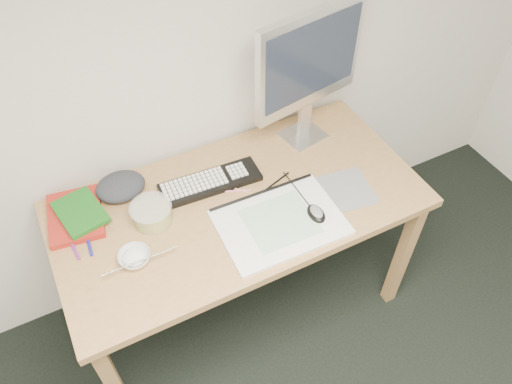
# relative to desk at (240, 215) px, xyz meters

# --- Properties ---
(desk) EXTENTS (1.40, 0.70, 0.75)m
(desk) POSITION_rel_desk_xyz_m (0.00, 0.00, 0.00)
(desk) COLOR #B07E50
(desk) RESTS_ON ground
(mousepad) EXTENTS (0.25, 0.24, 0.00)m
(mousepad) POSITION_rel_desk_xyz_m (0.38, -0.13, 0.08)
(mousepad) COLOR slate
(mousepad) RESTS_ON desk
(sketchpad) EXTENTS (0.46, 0.33, 0.01)m
(sketchpad) POSITION_rel_desk_xyz_m (0.09, -0.16, 0.09)
(sketchpad) COLOR white
(sketchpad) RESTS_ON desk
(keyboard) EXTENTS (0.40, 0.15, 0.02)m
(keyboard) POSITION_rel_desk_xyz_m (-0.06, 0.13, 0.09)
(keyboard) COLOR black
(keyboard) RESTS_ON desk
(monitor) EXTENTS (0.49, 0.18, 0.58)m
(monitor) POSITION_rel_desk_xyz_m (0.41, 0.22, 0.44)
(monitor) COLOR silver
(monitor) RESTS_ON desk
(mouse) EXTENTS (0.06, 0.10, 0.03)m
(mouse) POSITION_rel_desk_xyz_m (0.22, -0.20, 0.11)
(mouse) COLOR black
(mouse) RESTS_ON sketchpad
(rice_bowl) EXTENTS (0.13, 0.13, 0.03)m
(rice_bowl) POSITION_rel_desk_xyz_m (-0.44, -0.08, 0.10)
(rice_bowl) COLOR white
(rice_bowl) RESTS_ON desk
(chopsticks) EXTENTS (0.25, 0.02, 0.02)m
(chopsticks) POSITION_rel_desk_xyz_m (-0.42, -0.12, 0.12)
(chopsticks) COLOR silver
(chopsticks) RESTS_ON rice_bowl
(fruit_tub) EXTENTS (0.17, 0.17, 0.07)m
(fruit_tub) POSITION_rel_desk_xyz_m (-0.32, 0.06, 0.12)
(fruit_tub) COLOR gold
(fruit_tub) RESTS_ON desk
(book_red) EXTENTS (0.23, 0.28, 0.03)m
(book_red) POSITION_rel_desk_xyz_m (-0.57, 0.20, 0.09)
(book_red) COLOR maroon
(book_red) RESTS_ON desk
(book_green) EXTENTS (0.18, 0.23, 0.02)m
(book_green) POSITION_rel_desk_xyz_m (-0.55, 0.19, 0.12)
(book_green) COLOR #175A16
(book_green) RESTS_ON book_red
(cloth_lump) EXTENTS (0.18, 0.16, 0.07)m
(cloth_lump) POSITION_rel_desk_xyz_m (-0.38, 0.25, 0.12)
(cloth_lump) COLOR #23252A
(cloth_lump) RESTS_ON desk
(pencil_pink) EXTENTS (0.17, 0.08, 0.01)m
(pencil_pink) POSITION_rel_desk_xyz_m (-0.02, 0.07, 0.09)
(pencil_pink) COLOR pink
(pencil_pink) RESTS_ON desk
(pencil_tan) EXTENTS (0.12, 0.14, 0.01)m
(pencil_tan) POSITION_rel_desk_xyz_m (0.03, 0.05, 0.09)
(pencil_tan) COLOR tan
(pencil_tan) RESTS_ON desk
(pencil_black) EXTENTS (0.18, 0.07, 0.01)m
(pencil_black) POSITION_rel_desk_xyz_m (0.15, 0.02, 0.09)
(pencil_black) COLOR black
(pencil_black) RESTS_ON desk
(marker_blue) EXTENTS (0.02, 0.13, 0.01)m
(marker_blue) POSITION_rel_desk_xyz_m (-0.56, 0.07, 0.09)
(marker_blue) COLOR #1B1B93
(marker_blue) RESTS_ON desk
(marker_orange) EXTENTS (0.03, 0.13, 0.01)m
(marker_orange) POSITION_rel_desk_xyz_m (-0.57, 0.14, 0.09)
(marker_orange) COLOR #C76817
(marker_orange) RESTS_ON desk
(marker_purple) EXTENTS (0.02, 0.12, 0.01)m
(marker_purple) POSITION_rel_desk_xyz_m (-0.61, 0.07, 0.09)
(marker_purple) COLOR #802587
(marker_purple) RESTS_ON desk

